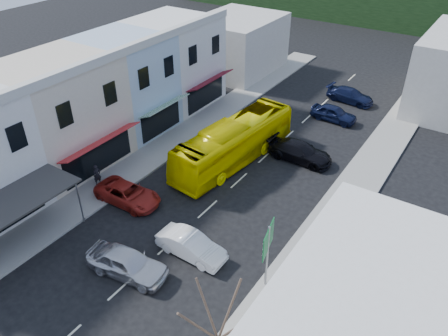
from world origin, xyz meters
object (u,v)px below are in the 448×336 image
at_px(traffic_signal, 411,72).
at_px(car_silver, 127,264).
at_px(car_white, 191,246).
at_px(car_red, 128,193).
at_px(bus, 234,143).
at_px(pedestrian_left, 97,174).
at_px(direction_sign, 267,258).

bearing_deg(traffic_signal, car_silver, 93.01).
height_order(car_white, car_red, same).
relative_size(bus, traffic_signal, 2.57).
xyz_separation_m(car_white, traffic_signal, (4.48, 30.97, 1.56)).
height_order(car_silver, pedestrian_left, pedestrian_left).
distance_m(car_silver, traffic_signal, 34.73).
xyz_separation_m(bus, direction_sign, (8.17, -9.79, 0.55)).
xyz_separation_m(bus, pedestrian_left, (-6.30, -8.21, -0.55)).
bearing_deg(car_red, bus, -22.64).
bearing_deg(direction_sign, car_white, 171.00).
bearing_deg(car_silver, traffic_signal, -18.75).
xyz_separation_m(car_red, direction_sign, (11.39, -1.39, 1.40)).
distance_m(car_white, direction_sign, 4.95).
bearing_deg(direction_sign, bus, 117.01).
distance_m(car_red, pedestrian_left, 3.10).
height_order(car_white, direction_sign, direction_sign).
distance_m(bus, car_silver, 13.29).
bearing_deg(car_silver, car_red, 35.70).
bearing_deg(car_white, pedestrian_left, 79.47).
distance_m(pedestrian_left, direction_sign, 14.59).
relative_size(pedestrian_left, traffic_signal, 0.38).
bearing_deg(traffic_signal, car_red, 83.10).
height_order(car_silver, car_white, same).
relative_size(car_silver, traffic_signal, 0.98).
relative_size(bus, direction_sign, 2.77).
distance_m(car_red, traffic_signal, 31.35).
height_order(direction_sign, traffic_signal, traffic_signal).
height_order(car_red, pedestrian_left, pedestrian_left).
height_order(car_silver, car_red, same).
height_order(car_white, traffic_signal, traffic_signal).
bearing_deg(direction_sign, car_red, 160.23).
xyz_separation_m(bus, traffic_signal, (7.91, 20.87, 0.71)).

